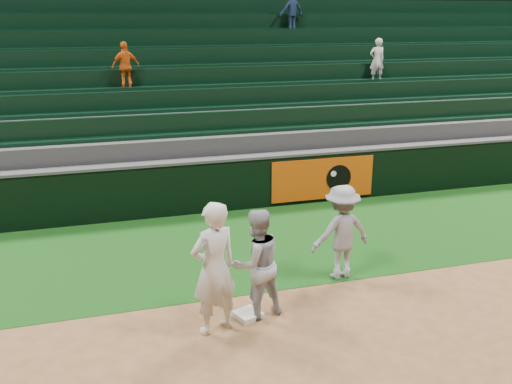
# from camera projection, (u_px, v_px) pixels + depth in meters

# --- Properties ---
(ground) EXTENTS (70.00, 70.00, 0.00)m
(ground) POSITION_uv_depth(u_px,v_px,m) (268.00, 322.00, 8.49)
(ground) COLOR brown
(ground) RESTS_ON ground
(foul_grass) EXTENTS (36.00, 4.20, 0.01)m
(foul_grass) POSITION_uv_depth(u_px,v_px,m) (221.00, 247.00, 11.24)
(foul_grass) COLOR #0E380E
(foul_grass) RESTS_ON ground
(first_base) EXTENTS (0.47, 0.47, 0.08)m
(first_base) POSITION_uv_depth(u_px,v_px,m) (248.00, 315.00, 8.62)
(first_base) COLOR white
(first_base) RESTS_ON ground
(first_baseman) EXTENTS (0.83, 0.69, 1.96)m
(first_baseman) POSITION_uv_depth(u_px,v_px,m) (214.00, 268.00, 7.98)
(first_baseman) COLOR silver
(first_baseman) RESTS_ON ground
(baserunner) EXTENTS (0.95, 0.82, 1.70)m
(baserunner) POSITION_uv_depth(u_px,v_px,m) (256.00, 264.00, 8.45)
(baserunner) COLOR #A3A4AD
(baserunner) RESTS_ON ground
(base_coach) EXTENTS (1.13, 0.72, 1.66)m
(base_coach) POSITION_uv_depth(u_px,v_px,m) (341.00, 232.00, 9.71)
(base_coach) COLOR gray
(base_coach) RESTS_ON foul_grass
(field_wall) EXTENTS (36.00, 0.45, 1.25)m
(field_wall) POSITION_uv_depth(u_px,v_px,m) (200.00, 185.00, 13.07)
(field_wall) COLOR black
(field_wall) RESTS_ON ground
(stadium_seating) EXTENTS (36.00, 5.95, 5.17)m
(stadium_seating) POSITION_uv_depth(u_px,v_px,m) (172.00, 113.00, 16.19)
(stadium_seating) COLOR #313133
(stadium_seating) RESTS_ON ground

